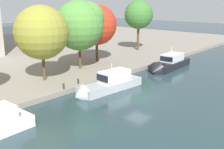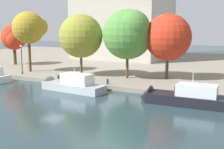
{
  "view_description": "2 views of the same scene",
  "coord_description": "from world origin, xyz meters",
  "px_view_note": "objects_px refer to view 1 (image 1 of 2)",
  "views": [
    {
      "loc": [
        -23.84,
        -17.15,
        10.59
      ],
      "look_at": [
        0.32,
        4.24,
        1.85
      ],
      "focal_mm": 43.92,
      "sensor_mm": 36.0,
      "label": 1
    },
    {
      "loc": [
        21.72,
        -25.68,
        8.1
      ],
      "look_at": [
        5.47,
        4.52,
        2.53
      ],
      "focal_mm": 46.82,
      "sensor_mm": 36.0,
      "label": 2
    }
  ],
  "objects_px": {
    "mooring_bollard_1": "(64,86)",
    "tree_2": "(96,26)",
    "mooring_bollard_2": "(107,72)",
    "tree_4": "(39,32)",
    "tree_0": "(140,15)",
    "motor_yacht_1": "(107,85)",
    "mooring_bollard_0": "(78,81)",
    "tree_5": "(82,23)",
    "motor_yacht_2": "(168,65)"
  },
  "relations": [
    {
      "from": "motor_yacht_2",
      "to": "tree_5",
      "type": "distance_m",
      "value": 15.2
    },
    {
      "from": "motor_yacht_1",
      "to": "tree_5",
      "type": "xyz_separation_m",
      "value": [
        4.19,
        8.81,
        6.75
      ]
    },
    {
      "from": "mooring_bollard_2",
      "to": "tree_5",
      "type": "relative_size",
      "value": 0.07
    },
    {
      "from": "motor_yacht_1",
      "to": "mooring_bollard_1",
      "type": "bearing_deg",
      "value": -30.41
    },
    {
      "from": "tree_0",
      "to": "tree_5",
      "type": "xyz_separation_m",
      "value": [
        -18.62,
        -3.04,
        -0.36
      ]
    },
    {
      "from": "motor_yacht_1",
      "to": "tree_0",
      "type": "relative_size",
      "value": 0.98
    },
    {
      "from": "tree_0",
      "to": "mooring_bollard_0",
      "type": "bearing_deg",
      "value": -160.74
    },
    {
      "from": "mooring_bollard_1",
      "to": "mooring_bollard_2",
      "type": "bearing_deg",
      "value": 3.07
    },
    {
      "from": "tree_2",
      "to": "tree_4",
      "type": "relative_size",
      "value": 0.99
    },
    {
      "from": "mooring_bollard_2",
      "to": "tree_2",
      "type": "height_order",
      "value": "tree_2"
    },
    {
      "from": "mooring_bollard_2",
      "to": "tree_2",
      "type": "relative_size",
      "value": 0.08
    },
    {
      "from": "mooring_bollard_1",
      "to": "tree_5",
      "type": "bearing_deg",
      "value": 34.74
    },
    {
      "from": "motor_yacht_1",
      "to": "mooring_bollard_1",
      "type": "relative_size",
      "value": 13.61
    },
    {
      "from": "mooring_bollard_0",
      "to": "tree_5",
      "type": "xyz_separation_m",
      "value": [
        5.89,
        5.53,
        6.45
      ]
    },
    {
      "from": "motor_yacht_2",
      "to": "mooring_bollard_1",
      "type": "relative_size",
      "value": 13.99
    },
    {
      "from": "mooring_bollard_1",
      "to": "tree_0",
      "type": "height_order",
      "value": "tree_0"
    },
    {
      "from": "motor_yacht_2",
      "to": "mooring_bollard_1",
      "type": "bearing_deg",
      "value": -11.22
    },
    {
      "from": "mooring_bollard_1",
      "to": "tree_5",
      "type": "relative_size",
      "value": 0.07
    },
    {
      "from": "tree_0",
      "to": "tree_4",
      "type": "bearing_deg",
      "value": -171.73
    },
    {
      "from": "motor_yacht_2",
      "to": "tree_5",
      "type": "height_order",
      "value": "tree_5"
    },
    {
      "from": "mooring_bollard_0",
      "to": "mooring_bollard_2",
      "type": "bearing_deg",
      "value": 1.06
    },
    {
      "from": "tree_0",
      "to": "mooring_bollard_1",
      "type": "bearing_deg",
      "value": -161.81
    },
    {
      "from": "mooring_bollard_2",
      "to": "tree_2",
      "type": "bearing_deg",
      "value": 53.79
    },
    {
      "from": "mooring_bollard_0",
      "to": "tree_0",
      "type": "distance_m",
      "value": 26.85
    },
    {
      "from": "tree_0",
      "to": "tree_5",
      "type": "distance_m",
      "value": 18.87
    },
    {
      "from": "tree_4",
      "to": "mooring_bollard_1",
      "type": "bearing_deg",
      "value": -96.08
    },
    {
      "from": "tree_2",
      "to": "mooring_bollard_1",
      "type": "bearing_deg",
      "value": -149.24
    },
    {
      "from": "motor_yacht_1",
      "to": "mooring_bollard_2",
      "type": "relative_size",
      "value": 13.07
    },
    {
      "from": "mooring_bollard_2",
      "to": "motor_yacht_1",
      "type": "bearing_deg",
      "value": -137.41
    },
    {
      "from": "motor_yacht_1",
      "to": "tree_4",
      "type": "xyz_separation_m",
      "value": [
        -3.71,
        8.0,
        6.11
      ]
    },
    {
      "from": "mooring_bollard_0",
      "to": "tree_2",
      "type": "bearing_deg",
      "value": 35.13
    },
    {
      "from": "mooring_bollard_2",
      "to": "tree_4",
      "type": "bearing_deg",
      "value": 148.05
    },
    {
      "from": "mooring_bollard_2",
      "to": "tree_4",
      "type": "relative_size",
      "value": 0.08
    },
    {
      "from": "mooring_bollard_2",
      "to": "tree_2",
      "type": "distance_m",
      "value": 10.94
    },
    {
      "from": "mooring_bollard_1",
      "to": "tree_4",
      "type": "distance_m",
      "value": 7.69
    },
    {
      "from": "mooring_bollard_1",
      "to": "motor_yacht_1",
      "type": "bearing_deg",
      "value": -34.88
    },
    {
      "from": "mooring_bollard_0",
      "to": "tree_5",
      "type": "bearing_deg",
      "value": 43.16
    },
    {
      "from": "motor_yacht_2",
      "to": "mooring_bollard_0",
      "type": "height_order",
      "value": "motor_yacht_2"
    },
    {
      "from": "motor_yacht_1",
      "to": "tree_4",
      "type": "bearing_deg",
      "value": -60.64
    },
    {
      "from": "mooring_bollard_0",
      "to": "mooring_bollard_2",
      "type": "xyz_separation_m",
      "value": [
        5.39,
        0.1,
        0.05
      ]
    },
    {
      "from": "mooring_bollard_1",
      "to": "tree_2",
      "type": "relative_size",
      "value": 0.08
    },
    {
      "from": "mooring_bollard_2",
      "to": "tree_5",
      "type": "height_order",
      "value": "tree_5"
    },
    {
      "from": "motor_yacht_2",
      "to": "tree_2",
      "type": "distance_m",
      "value": 13.48
    },
    {
      "from": "mooring_bollard_0",
      "to": "tree_2",
      "type": "height_order",
      "value": "tree_2"
    },
    {
      "from": "mooring_bollard_1",
      "to": "tree_4",
      "type": "bearing_deg",
      "value": 83.92
    },
    {
      "from": "mooring_bollard_1",
      "to": "mooring_bollard_2",
      "type": "xyz_separation_m",
      "value": [
        7.93,
        0.43,
        0.02
      ]
    },
    {
      "from": "tree_4",
      "to": "mooring_bollard_0",
      "type": "bearing_deg",
      "value": -66.91
    },
    {
      "from": "motor_yacht_1",
      "to": "tree_4",
      "type": "relative_size",
      "value": 1.04
    },
    {
      "from": "mooring_bollard_0",
      "to": "tree_5",
      "type": "distance_m",
      "value": 10.34
    },
    {
      "from": "mooring_bollard_1",
      "to": "tree_0",
      "type": "relative_size",
      "value": 0.07
    }
  ]
}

